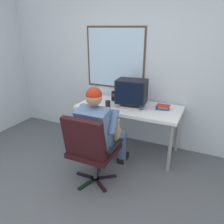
% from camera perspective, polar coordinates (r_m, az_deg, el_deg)
% --- Properties ---
extents(ground_plane, '(4.73, 4.15, 0.02)m').
position_cam_1_polar(ground_plane, '(2.56, -13.23, -26.20)').
color(ground_plane, '#505459').
extents(wall_rear, '(4.73, 0.08, 2.73)m').
position_cam_1_polar(wall_rear, '(3.59, 5.46, 13.25)').
color(wall_rear, silver).
rests_on(wall_rear, ground).
extents(desk, '(1.52, 0.71, 0.74)m').
position_cam_1_polar(desk, '(3.34, 4.44, 0.46)').
color(desk, gray).
rests_on(desk, ground).
extents(office_chair, '(0.61, 0.57, 0.94)m').
position_cam_1_polar(office_chair, '(2.64, -5.75, -8.90)').
color(office_chair, black).
rests_on(office_chair, ground).
extents(person_seated, '(0.53, 0.82, 1.22)m').
position_cam_1_polar(person_seated, '(2.80, -2.98, -4.63)').
color(person_seated, '#435376').
rests_on(person_seated, ground).
extents(crt_monitor, '(0.45, 0.34, 0.40)m').
position_cam_1_polar(crt_monitor, '(3.24, 5.05, 5.23)').
color(crt_monitor, beige).
rests_on(crt_monitor, desk).
extents(wine_glass, '(0.07, 0.07, 0.15)m').
position_cam_1_polar(wine_glass, '(3.39, -5.16, 3.79)').
color(wine_glass, silver).
rests_on(wine_glass, desk).
extents(desk_speaker, '(0.09, 0.08, 0.15)m').
position_cam_1_polar(desk_speaker, '(3.53, 0.65, 4.15)').
color(desk_speaker, black).
rests_on(desk_speaker, desk).
extents(book_stack, '(0.22, 0.17, 0.07)m').
position_cam_1_polar(book_stack, '(3.25, 12.95, 1.21)').
color(book_stack, '#254DA3').
rests_on(book_stack, desk).
extents(coffee_mug, '(0.07, 0.07, 0.10)m').
position_cam_1_polar(coffee_mug, '(3.24, -1.07, 2.09)').
color(coffee_mug, black).
rests_on(coffee_mug, desk).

